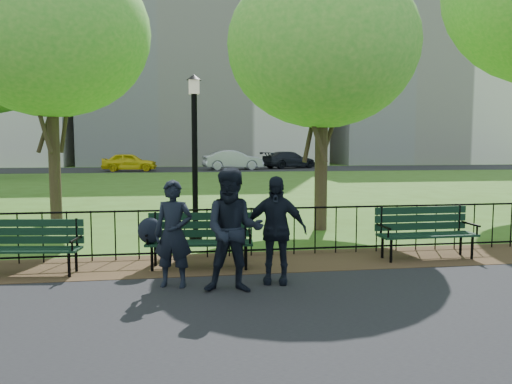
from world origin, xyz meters
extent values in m
plane|color=#375616|center=(0.00, 0.00, 0.00)|extent=(120.00, 120.00, 0.00)
cube|color=#3E2D19|center=(0.00, 1.50, 0.01)|extent=(60.00, 1.60, 0.01)
cube|color=black|center=(0.00, 35.00, 0.01)|extent=(70.00, 9.00, 0.01)
cylinder|color=black|center=(0.00, 2.00, 0.88)|extent=(24.00, 0.04, 0.04)
cylinder|color=black|center=(0.00, 2.00, 0.12)|extent=(24.00, 0.04, 0.04)
cylinder|color=black|center=(0.00, 2.00, 0.45)|extent=(0.02, 0.02, 0.90)
cube|color=silver|center=(2.00, 48.00, 15.00)|extent=(24.00, 15.00, 30.00)
cube|color=silver|center=(26.00, 48.00, 12.00)|extent=(20.00, 15.00, 24.00)
cube|color=black|center=(-0.37, 1.22, 0.43)|extent=(1.77, 0.65, 0.04)
cube|color=black|center=(-0.34, 1.47, 0.77)|extent=(1.73, 0.22, 0.43)
cylinder|color=black|center=(-1.13, 1.13, 0.22)|extent=(0.05, 0.05, 0.43)
cylinder|color=black|center=(0.36, 0.97, 0.22)|extent=(0.05, 0.05, 0.43)
cylinder|color=black|center=(-1.09, 1.47, 0.22)|extent=(0.05, 0.05, 0.43)
cylinder|color=black|center=(0.40, 1.31, 0.22)|extent=(0.05, 0.05, 0.43)
cylinder|color=black|center=(-1.18, 1.31, 0.61)|extent=(0.10, 0.54, 0.04)
cylinder|color=black|center=(0.45, 1.13, 0.61)|extent=(0.10, 0.54, 0.04)
ellipsoid|color=black|center=(-1.16, 1.21, 0.66)|extent=(0.41, 0.31, 0.42)
cube|color=black|center=(-3.05, 1.22, 0.41)|extent=(1.68, 0.65, 0.04)
cube|color=black|center=(-3.02, 1.45, 0.72)|extent=(1.63, 0.25, 0.41)
cylinder|color=black|center=(-2.37, 0.96, 0.21)|extent=(0.05, 0.05, 0.41)
cylinder|color=black|center=(-2.32, 1.29, 0.21)|extent=(0.05, 0.05, 0.41)
cylinder|color=black|center=(-2.28, 1.12, 0.57)|extent=(0.10, 0.51, 0.04)
cube|color=black|center=(3.65, 1.28, 0.44)|extent=(1.77, 0.51, 0.04)
cube|color=black|center=(3.65, 1.54, 0.78)|extent=(1.76, 0.07, 0.44)
cylinder|color=black|center=(2.89, 1.09, 0.22)|extent=(0.05, 0.05, 0.44)
cylinder|color=black|center=(4.42, 1.12, 0.22)|extent=(0.05, 0.05, 0.44)
cylinder|color=black|center=(2.88, 1.44, 0.22)|extent=(0.05, 0.05, 0.44)
cylinder|color=black|center=(4.41, 1.47, 0.22)|extent=(0.05, 0.05, 0.44)
cylinder|color=black|center=(2.82, 1.27, 0.62)|extent=(0.05, 0.55, 0.04)
cylinder|color=black|center=(4.48, 1.30, 0.62)|extent=(0.05, 0.55, 0.04)
cylinder|color=black|center=(-0.35, 3.56, 0.08)|extent=(0.27, 0.27, 0.16)
cylinder|color=black|center=(-0.35, 3.56, 1.56)|extent=(0.12, 0.12, 3.12)
cube|color=beige|center=(-0.35, 3.56, 3.22)|extent=(0.21, 0.21, 0.29)
cone|color=black|center=(-0.35, 3.56, 3.41)|extent=(0.31, 0.31, 0.12)
cylinder|color=#2D2116|center=(-3.86, 6.68, 1.49)|extent=(0.29, 0.29, 2.99)
ellipsoid|color=green|center=(-3.86, 6.68, 4.87)|extent=(5.03, 5.03, 4.28)
cylinder|color=#2D2116|center=(2.67, 4.63, 1.32)|extent=(0.30, 0.30, 2.65)
ellipsoid|color=green|center=(2.67, 4.63, 4.32)|extent=(4.46, 4.46, 3.79)
imported|color=black|center=(-0.78, 0.23, 0.78)|extent=(0.63, 0.50, 1.53)
imported|color=black|center=(0.04, -0.16, 0.87)|extent=(0.88, 0.54, 1.71)
imported|color=black|center=(0.69, 0.21, 0.80)|extent=(0.99, 0.62, 1.57)
imported|color=yellow|center=(-4.42, 32.61, 0.72)|extent=(4.23, 1.92, 1.41)
imported|color=#9FA1A7|center=(3.69, 33.55, 0.81)|extent=(5.00, 2.30, 1.59)
imported|color=black|center=(8.81, 35.49, 0.74)|extent=(5.39, 3.81, 1.45)
camera|label=1|loc=(-0.69, -6.86, 2.03)|focal=35.00mm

